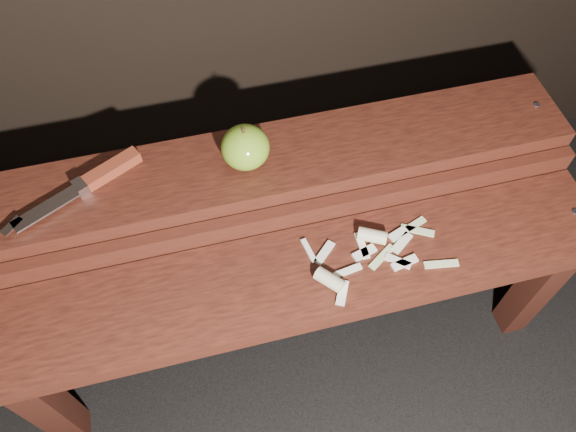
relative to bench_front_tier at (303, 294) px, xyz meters
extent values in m
plane|color=black|center=(0.00, 0.06, -0.35)|extent=(60.00, 60.00, 0.00)
cube|color=black|center=(-0.54, -0.04, -0.16)|extent=(0.06, 0.06, 0.38)
cube|color=black|center=(0.54, -0.04, -0.16)|extent=(0.06, 0.06, 0.38)
cube|color=#3B160E|center=(0.00, 0.01, 0.05)|extent=(1.20, 0.20, 0.04)
cylinder|color=slate|center=(0.56, 0.01, 0.07)|extent=(0.01, 0.01, 0.00)
cube|color=black|center=(-0.54, 0.26, -0.12)|extent=(0.06, 0.06, 0.46)
cube|color=black|center=(0.54, 0.26, -0.12)|extent=(0.06, 0.06, 0.46)
cube|color=#3B160E|center=(0.00, 0.13, 0.09)|extent=(1.20, 0.02, 0.05)
cube|color=#3B160E|center=(0.00, 0.23, 0.13)|extent=(1.20, 0.18, 0.04)
cylinder|color=slate|center=(0.56, 0.23, 0.15)|extent=(0.01, 0.01, 0.00)
ellipsoid|color=olive|center=(-0.05, 0.23, 0.19)|extent=(0.09, 0.09, 0.08)
cylinder|color=#382314|center=(-0.05, 0.23, 0.24)|extent=(0.01, 0.01, 0.01)
cube|color=maroon|center=(-0.31, 0.27, 0.16)|extent=(0.11, 0.08, 0.02)
cube|color=silver|center=(-0.37, 0.24, 0.16)|extent=(0.03, 0.04, 0.02)
cube|color=silver|center=(-0.43, 0.20, 0.16)|extent=(0.12, 0.08, 0.00)
cube|color=silver|center=(-0.49, 0.18, 0.16)|extent=(0.04, 0.04, 0.00)
cube|color=beige|center=(0.12, 0.04, 0.07)|extent=(0.01, 0.06, 0.01)
cube|color=beige|center=(0.20, 0.03, 0.07)|extent=(0.05, 0.04, 0.01)
cube|color=beige|center=(0.19, -0.02, 0.07)|extent=(0.05, 0.03, 0.01)
cube|color=beige|center=(0.02, 0.05, 0.07)|extent=(0.02, 0.05, 0.01)
cube|color=beige|center=(0.06, -0.05, 0.07)|extent=(0.04, 0.05, 0.01)
cube|color=beige|center=(0.12, 0.02, 0.07)|extent=(0.05, 0.03, 0.01)
cube|color=beige|center=(0.05, 0.04, 0.07)|extent=(0.05, 0.05, 0.01)
cube|color=beige|center=(0.18, -0.01, 0.07)|extent=(0.05, 0.04, 0.01)
cube|color=beige|center=(0.08, -0.01, 0.07)|extent=(0.06, 0.02, 0.01)
cube|color=beige|center=(0.20, 0.05, 0.07)|extent=(0.04, 0.03, 0.01)
cylinder|color=#C9BB8C|center=(0.04, -0.02, 0.08)|extent=(0.06, 0.06, 0.03)
cylinder|color=#C9BB8C|center=(0.15, 0.05, 0.08)|extent=(0.06, 0.05, 0.03)
cube|color=#BCC988|center=(0.23, 0.06, 0.07)|extent=(0.07, 0.04, 0.00)
cube|color=#BCC988|center=(0.26, -0.03, 0.07)|extent=(0.07, 0.02, 0.00)
cube|color=#BCC988|center=(0.24, 0.05, 0.07)|extent=(0.06, 0.04, 0.00)
cube|color=#BCC988|center=(0.15, 0.01, 0.07)|extent=(0.06, 0.05, 0.00)
camera|label=1|loc=(-0.14, -0.45, 0.99)|focal=35.00mm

